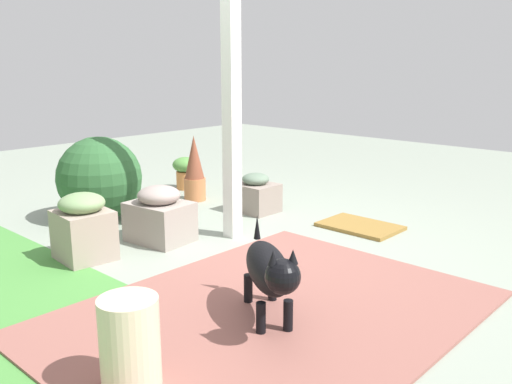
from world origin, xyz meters
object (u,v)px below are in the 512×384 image
object	(u,v)px
porch_pillar	(231,91)
terracotta_pot_spiky	(194,170)
dog	(269,270)
terracotta_pot_broad	(185,171)
ceramic_urn	(130,345)
stone_planter_nearest	(256,194)
doormat	(360,226)
stone_planter_far	(84,227)
round_shrub	(100,178)
stone_planter_mid	(160,216)

from	to	relation	value
porch_pillar	terracotta_pot_spiky	distance (m)	1.50
terracotta_pot_spiky	dog	size ratio (longest dim) A/B	0.97
porch_pillar	terracotta_pot_broad	bearing A→B (deg)	-28.11
terracotta_pot_spiky	ceramic_urn	xyz separation A→B (m)	(-2.29, 2.37, -0.10)
terracotta_pot_spiky	stone_planter_nearest	bearing A→B (deg)	-172.28
dog	doormat	distance (m)	1.92
stone_planter_far	round_shrub	world-z (taller)	round_shrub
doormat	stone_planter_mid	bearing A→B (deg)	54.33
porch_pillar	doormat	world-z (taller)	porch_pillar
stone_planter_nearest	ceramic_urn	size ratio (longest dim) A/B	0.92
porch_pillar	stone_planter_mid	xyz separation A→B (m)	(0.33, 0.47, -0.94)
terracotta_pot_broad	dog	xyz separation A→B (m)	(-2.77, 1.77, 0.10)
stone_planter_mid	terracotta_pot_broad	size ratio (longest dim) A/B	1.44
stone_planter_far	dog	world-z (taller)	dog
stone_planter_mid	terracotta_pot_broad	distance (m)	1.79
stone_planter_nearest	dog	size ratio (longest dim) A/B	0.57
terracotta_pot_broad	doormat	world-z (taller)	terracotta_pot_broad
stone_planter_nearest	ceramic_urn	bearing A→B (deg)	122.18
round_shrub	terracotta_pot_broad	size ratio (longest dim) A/B	2.09
ceramic_urn	doormat	xyz separation A→B (m)	(0.55, -2.67, -0.19)
ceramic_urn	stone_planter_nearest	bearing A→B (deg)	-57.82
porch_pillar	stone_planter_far	bearing A→B (deg)	69.69
ceramic_urn	stone_planter_far	bearing A→B (deg)	-24.28
stone_planter_nearest	stone_planter_mid	world-z (taller)	stone_planter_mid
porch_pillar	terracotta_pot_spiky	bearing A→B (deg)	-27.30
terracotta_pot_broad	porch_pillar	bearing A→B (deg)	151.89
dog	ceramic_urn	world-z (taller)	dog
round_shrub	terracotta_pot_broad	world-z (taller)	round_shrub
stone_planter_far	doormat	bearing A→B (deg)	-117.80
porch_pillar	terracotta_pot_broad	world-z (taller)	porch_pillar
ceramic_urn	stone_planter_mid	bearing A→B (deg)	-41.25
stone_planter_mid	terracotta_pot_broad	world-z (taller)	stone_planter_mid
stone_planter_nearest	ceramic_urn	world-z (taller)	ceramic_urn
porch_pillar	stone_planter_nearest	distance (m)	1.25
porch_pillar	terracotta_pot_broad	distance (m)	2.01
ceramic_urn	terracotta_pot_spiky	bearing A→B (deg)	-45.93
porch_pillar	ceramic_urn	world-z (taller)	porch_pillar
stone_planter_far	round_shrub	xyz separation A→B (m)	(0.80, -0.64, 0.13)
stone_planter_far	round_shrub	size ratio (longest dim) A/B	0.65
porch_pillar	stone_planter_nearest	bearing A→B (deg)	-61.12
doormat	stone_planter_far	bearing A→B (deg)	62.20
stone_planter_mid	terracotta_pot_spiky	distance (m)	1.30
stone_planter_nearest	doormat	bearing A→B (deg)	-168.31
round_shrub	doormat	xyz separation A→B (m)	(-1.84, -1.32, -0.35)
porch_pillar	dog	bearing A→B (deg)	142.30
porch_pillar	round_shrub	distance (m)	1.50
dog	ceramic_urn	distance (m)	0.87
stone_planter_nearest	dog	world-z (taller)	dog
porch_pillar	ceramic_urn	xyz separation A→B (m)	(-1.18, 1.79, -0.94)
terracotta_pot_broad	ceramic_urn	xyz separation A→B (m)	(-2.74, 2.63, 0.01)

